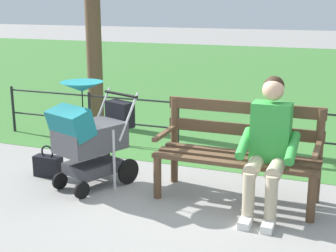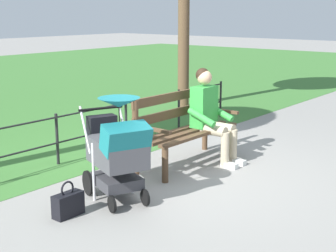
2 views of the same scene
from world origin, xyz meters
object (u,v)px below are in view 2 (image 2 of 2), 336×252
(handbag, at_px, (68,204))
(stroller, at_px, (117,148))
(park_bench, at_px, (183,125))
(person_on_bench, at_px, (210,113))

(handbag, bearing_deg, stroller, 171.10)
(park_bench, height_order, handbag, park_bench)
(stroller, height_order, handbag, stroller)
(park_bench, distance_m, stroller, 1.56)
(person_on_bench, relative_size, handbag, 3.45)
(stroller, relative_size, handbag, 3.11)
(person_on_bench, xyz_separation_m, handbag, (2.47, -0.04, -0.55))
(park_bench, bearing_deg, handbag, 4.98)
(park_bench, xyz_separation_m, handbag, (2.15, 0.19, -0.40))
(stroller, xyz_separation_m, handbag, (0.62, -0.10, -0.47))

